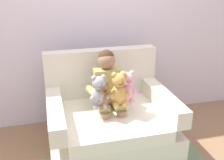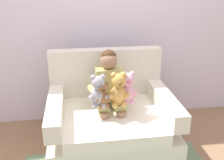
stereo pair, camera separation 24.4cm
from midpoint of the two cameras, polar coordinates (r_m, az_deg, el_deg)
The scene contains 8 objects.
ground_plane at distance 2.87m, azimuth -2.84°, elevation -14.60°, with size 8.00×8.00×0.00m, color #936D4C.
back_wall at distance 3.11m, azimuth -6.33°, elevation 14.26°, with size 6.00×0.10×2.60m, color silver.
armchair at distance 2.74m, azimuth -3.15°, elevation -9.01°, with size 1.20×0.98×0.96m.
seated_child at distance 2.61m, azimuth -3.41°, elevation -1.83°, with size 0.45×0.39×0.82m.
plush_pink at distance 2.50m, azimuth 0.46°, elevation -1.78°, with size 0.19×0.15×0.32m.
plush_honey at distance 2.44m, azimuth -1.36°, elevation -2.22°, with size 0.20×0.16×0.33m.
plush_brown at distance 2.42m, azimuth -4.58°, elevation -3.46°, with size 0.15×0.12×0.25m.
plush_grey at distance 2.42m, azimuth -5.66°, elevation -2.74°, with size 0.19×0.15×0.32m.
Camera 1 is at (-0.56, -2.25, 1.69)m, focal length 42.81 mm.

